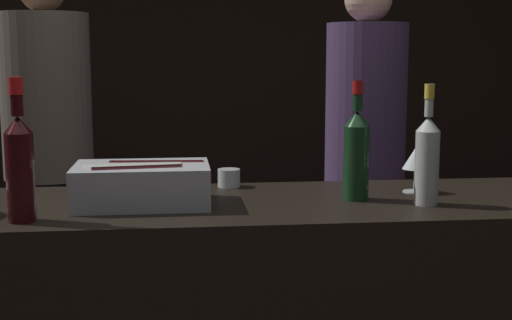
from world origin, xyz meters
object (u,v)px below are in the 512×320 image
at_px(ice_bin_with_bottles, 142,182).
at_px(person_in_hoodie, 48,142).
at_px(wine_glass, 415,160).
at_px(candle_votive, 229,178).
at_px(person_blond_tee, 365,148).
at_px(red_wine_bottle_tall, 20,162).
at_px(red_wine_bottle_burgundy, 356,152).
at_px(rose_wine_bottle, 427,157).

relative_size(ice_bin_with_bottles, person_in_hoodie, 0.22).
xyz_separation_m(ice_bin_with_bottles, person_in_hoodie, (-0.48, 1.27, -0.03)).
bearing_deg(person_in_hoodie, wine_glass, -163.95).
bearing_deg(candle_votive, person_in_hoodie, 126.58).
bearing_deg(person_in_hoodie, ice_bin_with_bottles, 168.27).
xyz_separation_m(candle_votive, person_blond_tee, (0.68, 0.80, -0.02)).
bearing_deg(red_wine_bottle_tall, red_wine_bottle_burgundy, 10.70).
distance_m(red_wine_bottle_burgundy, person_in_hoodie, 1.70).
xyz_separation_m(candle_votive, rose_wine_bottle, (0.55, -0.35, 0.11)).
distance_m(candle_votive, person_blond_tee, 1.05).
bearing_deg(person_blond_tee, rose_wine_bottle, 0.62).
distance_m(candle_votive, red_wine_bottle_tall, 0.73).
relative_size(red_wine_bottle_tall, person_in_hoodie, 0.21).
xyz_separation_m(wine_glass, person_in_hoodie, (-1.34, 1.18, -0.07)).
height_order(red_wine_bottle_tall, person_blond_tee, person_blond_tee).
xyz_separation_m(red_wine_bottle_tall, person_in_hoodie, (-0.18, 1.45, -0.12)).
relative_size(candle_votive, person_in_hoodie, 0.04).
relative_size(red_wine_bottle_burgundy, person_blond_tee, 0.21).
bearing_deg(rose_wine_bottle, candle_votive, 147.94).
bearing_deg(rose_wine_bottle, wine_glass, 80.94).
bearing_deg(red_wine_bottle_burgundy, red_wine_bottle_tall, -169.30).
distance_m(red_wine_bottle_tall, person_blond_tee, 1.76).
distance_m(ice_bin_with_bottles, red_wine_bottle_burgundy, 0.64).
relative_size(candle_votive, person_blond_tee, 0.04).
height_order(red_wine_bottle_burgundy, person_blond_tee, person_blond_tee).
height_order(ice_bin_with_bottles, person_blond_tee, person_blond_tee).
bearing_deg(rose_wine_bottle, person_in_hoodie, 133.79).
relative_size(rose_wine_bottle, red_wine_bottle_tall, 0.93).
height_order(wine_glass, person_in_hoodie, person_in_hoodie).
xyz_separation_m(wine_glass, red_wine_bottle_tall, (-1.16, -0.27, 0.05)).
relative_size(rose_wine_bottle, person_blond_tee, 0.20).
height_order(red_wine_bottle_burgundy, person_in_hoodie, person_in_hoodie).
xyz_separation_m(ice_bin_with_bottles, red_wine_bottle_tall, (-0.30, -0.18, 0.09)).
bearing_deg(candle_votive, person_blond_tee, 49.61).
relative_size(ice_bin_with_bottles, red_wine_bottle_burgundy, 1.09).
xyz_separation_m(ice_bin_with_bottles, red_wine_bottle_burgundy, (0.64, 0.00, 0.08)).
bearing_deg(rose_wine_bottle, red_wine_bottle_burgundy, 153.78).
distance_m(candle_votive, red_wine_bottle_burgundy, 0.46).
relative_size(wine_glass, red_wine_bottle_burgundy, 0.40).
relative_size(rose_wine_bottle, person_in_hoodie, 0.20).
xyz_separation_m(candle_votive, red_wine_bottle_burgundy, (0.37, -0.25, 0.12)).
bearing_deg(wine_glass, rose_wine_bottle, -99.06).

